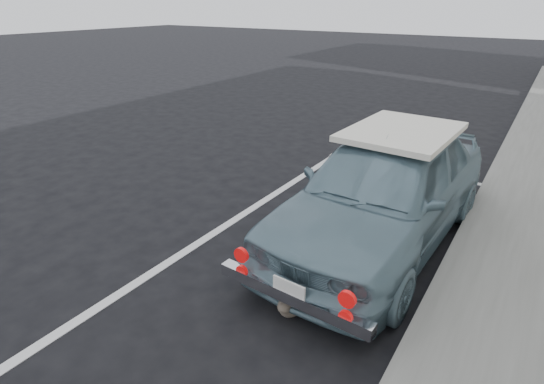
{
  "coord_description": "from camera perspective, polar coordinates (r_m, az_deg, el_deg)",
  "views": [
    {
      "loc": [
        2.39,
        -0.81,
        2.79
      ],
      "look_at": [
        -0.08,
        2.97,
        0.75
      ],
      "focal_mm": 28.0,
      "sensor_mm": 36.0,
      "label": 1
    }
  ],
  "objects": [
    {
      "name": "pline_front",
      "position": [
        8.05,
        17.51,
        2.91
      ],
      "size": [
        3.0,
        0.12,
        0.01
      ],
      "primitive_type": "cube",
      "color": "silver",
      "rests_on": "ground"
    },
    {
      "name": "pline_side",
      "position": [
        5.75,
        -6.72,
        -4.81
      ],
      "size": [
        0.12,
        7.0,
        0.01
      ],
      "primitive_type": "cube",
      "color": "silver",
      "rests_on": "ground"
    },
    {
      "name": "retro_coupe",
      "position": [
        5.31,
        14.79,
        0.44
      ],
      "size": [
        1.86,
        4.21,
        1.41
      ],
      "rotation": [
        0.0,
        0.0,
        -0.05
      ],
      "color": "slate",
      "rests_on": "ground"
    },
    {
      "name": "cat",
      "position": [
        4.23,
        2.69,
        -14.69
      ],
      "size": [
        0.25,
        0.53,
        0.28
      ],
      "rotation": [
        0.0,
        0.0,
        0.04
      ],
      "color": "#6A5E50",
      "rests_on": "ground"
    }
  ]
}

